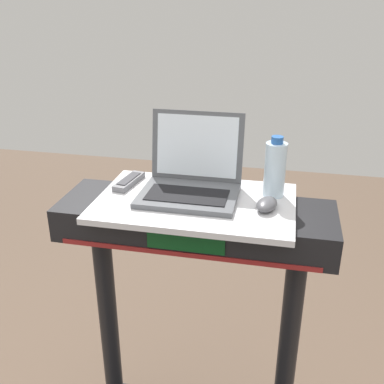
% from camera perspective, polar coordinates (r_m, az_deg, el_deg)
% --- Properties ---
extents(desk_board, '(0.63, 0.41, 0.02)m').
position_cam_1_polar(desk_board, '(1.46, 0.41, -1.37)').
color(desk_board, silver).
rests_on(desk_board, treadmill_base).
extents(laptop, '(0.31, 0.28, 0.25)m').
position_cam_1_polar(laptop, '(1.49, -0.08, 1.70)').
color(laptop, '#515459').
rests_on(laptop, desk_board).
extents(computer_mouse, '(0.08, 0.11, 0.03)m').
position_cam_1_polar(computer_mouse, '(1.41, 9.39, -1.53)').
color(computer_mouse, '#4C4C51').
rests_on(computer_mouse, desk_board).
extents(water_bottle, '(0.07, 0.07, 0.20)m').
position_cam_1_polar(water_bottle, '(1.48, 10.40, 2.90)').
color(water_bottle, silver).
rests_on(water_bottle, desk_board).
extents(tv_remote, '(0.07, 0.16, 0.02)m').
position_cam_1_polar(tv_remote, '(1.59, -7.93, 1.34)').
color(tv_remote, slate).
rests_on(tv_remote, desk_board).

